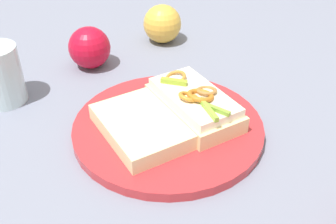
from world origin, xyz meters
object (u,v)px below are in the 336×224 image
object	(u,v)px
apple_1	(162,24)
apple_2	(90,48)
plate	(168,127)
bread_slice_side	(141,126)
sandwich	(194,103)

from	to	relation	value
apple_1	apple_2	world-z (taller)	apple_1
plate	apple_2	xyz separation A→B (m)	(0.17, 0.18, 0.03)
plate	apple_2	bearing A→B (deg)	46.35
bread_slice_side	apple_2	size ratio (longest dim) A/B	1.84
bread_slice_side	apple_1	distance (m)	0.33
sandwich	apple_1	size ratio (longest dim) A/B	2.17
sandwich	apple_1	distance (m)	0.29
plate	sandwich	xyz separation A→B (m)	(0.03, -0.03, 0.03)
apple_2	sandwich	bearing A→B (deg)	-123.64
plate	sandwich	world-z (taller)	sandwich
apple_1	sandwich	bearing A→B (deg)	-159.64
sandwich	bread_slice_side	bearing A→B (deg)	-90.11
sandwich	plate	bearing A→B (deg)	-90.21
plate	sandwich	size ratio (longest dim) A/B	1.64
plate	bread_slice_side	bearing A→B (deg)	131.20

